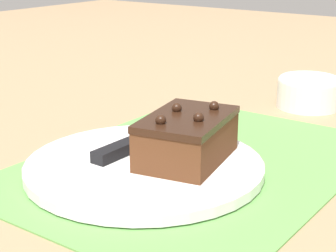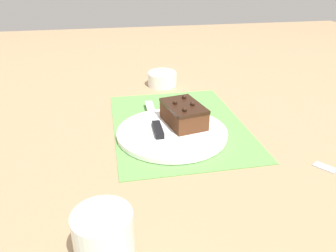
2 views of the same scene
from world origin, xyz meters
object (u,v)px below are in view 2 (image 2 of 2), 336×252
at_px(serving_knife, 156,123).
at_px(drinking_glass, 104,239).
at_px(chocolate_cake, 184,114).
at_px(small_bowl, 162,78).
at_px(cake_plate, 172,133).

bearing_deg(serving_knife, drinking_glass, -107.71).
xyz_separation_m(chocolate_cake, small_bowl, (0.34, -0.01, -0.02)).
height_order(cake_plate, drinking_glass, drinking_glass).
bearing_deg(chocolate_cake, cake_plate, 132.26).
relative_size(chocolate_cake, drinking_glass, 1.60).
height_order(chocolate_cake, serving_knife, chocolate_cake).
relative_size(chocolate_cake, serving_knife, 0.59).
relative_size(cake_plate, drinking_glass, 3.11).
distance_m(cake_plate, chocolate_cake, 0.06).
distance_m(serving_knife, drinking_glass, 0.42).
height_order(chocolate_cake, small_bowl, chocolate_cake).
bearing_deg(cake_plate, chocolate_cake, -47.74).
height_order(cake_plate, small_bowl, small_bowl).
bearing_deg(cake_plate, drinking_glass, 154.64).
height_order(serving_knife, drinking_glass, drinking_glass).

